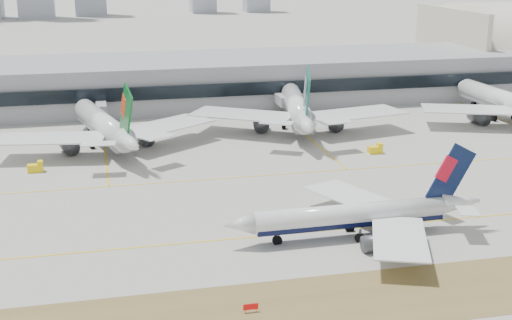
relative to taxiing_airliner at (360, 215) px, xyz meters
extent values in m
plane|color=gray|center=(-17.66, 8.76, -3.98)|extent=(3000.00, 3000.00, 0.00)
cube|color=brown|center=(-17.66, -23.24, -3.96)|extent=(360.00, 18.00, 0.06)
cube|color=yellow|center=(-17.66, 3.76, -3.95)|extent=(360.00, 0.45, 0.04)
cube|color=yellow|center=(-17.66, 38.76, -3.95)|extent=(360.00, 0.45, 0.04)
cylinder|color=white|center=(-1.80, -0.03, 0.31)|extent=(35.66, 4.39, 3.89)
cube|color=black|center=(-1.80, -0.03, -0.76)|extent=(34.94, 3.80, 1.75)
cone|color=white|center=(-22.32, -0.31, 0.31)|extent=(5.49, 3.97, 3.89)
cone|color=white|center=(19.95, 0.28, 0.79)|extent=(7.97, 4.00, 3.89)
cube|color=white|center=(2.63, 10.83, -0.28)|extent=(15.55, 21.10, 0.23)
cube|color=white|center=(18.40, 5.32, 1.08)|extent=(5.03, 6.28, 0.16)
cylinder|color=#3F4247|center=(0.69, 7.21, -2.42)|extent=(5.97, 3.00, 2.92)
cube|color=#3F4247|center=(0.69, 7.21, -1.25)|extent=(2.48, 0.33, 1.36)
cube|color=white|center=(2.94, -10.76, -0.28)|extent=(15.14, 21.07, 0.23)
cube|color=white|center=(18.54, -4.80, 1.08)|extent=(4.92, 6.23, 0.16)
cylinder|color=#3F4247|center=(0.89, -7.19, -2.42)|extent=(5.97, 3.00, 2.92)
cube|color=#3F4247|center=(0.89, -7.19, -1.25)|extent=(2.48, 0.33, 1.36)
cube|color=#0A173F|center=(17.48, 0.24, 6.22)|extent=(9.62, 0.48, 12.19)
cube|color=red|center=(16.49, 0.23, 7.54)|extent=(4.35, 0.49, 5.23)
cylinder|color=#3F4247|center=(-15.33, -0.21, -2.81)|extent=(0.47, 0.47, 2.34)
cylinder|color=black|center=(-15.33, -0.21, -3.30)|extent=(1.76, 0.71, 1.75)
cylinder|color=#3F4247|center=(-0.78, -2.54, -2.81)|extent=(0.47, 0.47, 2.34)
cylinder|color=black|center=(-0.78, -2.54, -3.30)|extent=(1.76, 0.71, 1.75)
cylinder|color=#3F4247|center=(-0.85, 2.52, -2.81)|extent=(0.47, 0.47, 2.34)
cylinder|color=black|center=(-0.85, 2.52, -3.30)|extent=(1.76, 0.71, 1.75)
cylinder|color=white|center=(-43.19, 73.57, 2.05)|extent=(14.74, 41.60, 5.48)
cube|color=slate|center=(-43.19, 73.57, 0.55)|extent=(13.75, 40.61, 2.47)
cone|color=white|center=(-48.61, 96.83, 2.05)|extent=(6.77, 7.41, 5.48)
cone|color=white|center=(-37.45, 48.91, 2.74)|extent=(7.43, 10.21, 5.48)
cube|color=white|center=(-27.40, 71.00, 1.23)|extent=(28.46, 25.00, 0.33)
cube|color=white|center=(-30.90, 52.20, 3.15)|extent=(8.65, 7.41, 0.22)
cylinder|color=#3F4247|center=(-32.82, 72.55, -1.78)|extent=(5.57, 7.66, 4.11)
cube|color=#3F4247|center=(-32.82, 72.55, -0.14)|extent=(1.05, 2.90, 1.92)
cube|color=white|center=(-56.22, 64.29, 1.23)|extent=(27.86, 15.98, 0.33)
cube|color=white|center=(-44.78, 48.97, 3.15)|extent=(7.99, 4.67, 0.22)
cylinder|color=#3F4247|center=(-52.04, 68.07, -1.78)|extent=(5.57, 7.66, 4.11)
cube|color=#3F4247|center=(-52.04, 68.07, -0.14)|extent=(1.05, 2.90, 1.92)
cube|color=#0C5820|center=(-38.10, 51.71, 9.25)|extent=(3.08, 11.27, 14.70)
cube|color=red|center=(-38.36, 52.83, 10.85)|extent=(1.76, 5.17, 6.29)
cylinder|color=#3F4247|center=(-46.76, 88.90, -2.33)|extent=(0.66, 0.66, 3.29)
cylinder|color=black|center=(-46.76, 88.90, -3.02)|extent=(1.49, 2.62, 2.47)
cylinder|color=#3F4247|center=(-46.40, 71.64, -2.33)|extent=(0.66, 0.66, 3.29)
cylinder|color=black|center=(-46.40, 71.64, -3.02)|extent=(1.49, 2.62, 2.47)
cylinder|color=#3F4247|center=(-39.46, 73.26, -2.33)|extent=(0.66, 0.66, 3.29)
cylinder|color=black|center=(-39.46, 73.26, -3.02)|extent=(1.49, 2.62, 2.47)
cylinder|color=white|center=(11.85, 81.32, 2.48)|extent=(13.91, 44.70, 5.87)
cube|color=slate|center=(11.85, 81.32, 0.87)|extent=(12.88, 43.67, 2.64)
cone|color=white|center=(16.54, 106.47, 2.48)|extent=(7.01, 7.74, 5.87)
cone|color=white|center=(6.87, 54.66, 3.21)|extent=(7.58, 10.77, 5.87)
cube|color=white|center=(26.23, 72.01, 1.60)|extent=(30.18, 18.25, 0.35)
cube|color=white|center=(14.72, 55.08, 3.65)|extent=(8.71, 5.34, 0.23)
cylinder|color=#3F4247|center=(21.58, 75.86, -1.63)|extent=(5.68, 8.08, 4.40)
cube|color=#3F4247|center=(21.58, 75.86, 0.13)|extent=(1.00, 3.11, 2.05)
cube|color=white|center=(-4.93, 77.82, 1.60)|extent=(30.70, 26.05, 0.35)
cube|color=white|center=(-0.29, 57.87, 3.65)|extent=(9.28, 7.72, 0.23)
cylinder|color=#3F4247|center=(0.80, 79.74, -1.63)|extent=(5.68, 8.08, 4.40)
cube|color=#3F4247|center=(0.80, 79.74, 0.13)|extent=(1.00, 3.11, 2.05)
cube|color=#155F52|center=(7.44, 57.69, 10.19)|extent=(2.77, 12.16, 15.74)
cube|color=#ACB1B6|center=(7.66, 58.90, 11.90)|extent=(1.65, 5.56, 6.74)
cylinder|color=#3F4247|center=(14.94, 97.90, -2.22)|extent=(0.70, 0.70, 3.52)
cylinder|color=black|center=(14.94, 97.90, -2.95)|extent=(1.49, 2.79, 2.64)
cylinder|color=#3F4247|center=(7.87, 80.81, -2.22)|extent=(0.70, 0.70, 3.52)
cylinder|color=black|center=(7.87, 80.81, -2.95)|extent=(1.49, 2.79, 2.64)
cylinder|color=#3F4247|center=(15.37, 79.41, -2.22)|extent=(0.70, 0.70, 3.52)
cylinder|color=black|center=(15.37, 79.41, -2.95)|extent=(1.49, 2.79, 2.64)
cylinder|color=white|center=(75.88, 77.17, 2.17)|extent=(6.82, 42.37, 5.59)
cube|color=slate|center=(75.88, 77.17, 0.63)|extent=(5.96, 41.50, 2.51)
cone|color=white|center=(75.17, 101.50, 2.17)|extent=(5.77, 6.61, 5.59)
cube|color=white|center=(60.99, 70.53, 1.33)|extent=(29.41, 20.83, 0.34)
cylinder|color=#3F4247|center=(65.93, 73.47, -1.74)|extent=(4.39, 7.16, 4.19)
cube|color=#3F4247|center=(65.93, 73.47, -0.07)|extent=(0.50, 2.94, 1.95)
cylinder|color=#3F4247|center=(75.41, 93.21, -2.30)|extent=(0.67, 0.67, 3.35)
cylinder|color=black|center=(75.41, 93.21, -3.00)|extent=(1.05, 2.54, 2.51)
cylinder|color=#3F4247|center=(72.28, 75.89, -2.30)|extent=(0.67, 0.67, 3.35)
cylinder|color=black|center=(72.28, 75.89, -3.00)|extent=(1.05, 2.54, 2.51)
cube|color=gray|center=(-17.66, 123.76, 3.52)|extent=(280.00, 42.00, 15.00)
cube|color=black|center=(-17.66, 102.26, 3.97)|extent=(280.00, 1.20, 4.00)
cube|color=beige|center=(92.34, 143.76, 10.12)|extent=(2.00, 57.00, 27.90)
cube|color=red|center=(-25.28, -23.24, -3.08)|extent=(2.20, 0.15, 0.90)
cylinder|color=orange|center=(-26.08, -23.24, -3.73)|extent=(0.10, 0.10, 0.50)
cylinder|color=orange|center=(-24.48, -23.24, -3.73)|extent=(0.10, 0.10, 0.50)
cube|color=yellow|center=(23.73, 50.55, -3.08)|extent=(3.50, 2.00, 1.80)
cube|color=yellow|center=(24.93, 50.55, -1.88)|extent=(1.20, 1.80, 1.00)
cylinder|color=black|center=(22.53, 49.75, -3.63)|extent=(0.70, 0.30, 0.70)
cylinder|color=black|center=(22.53, 51.35, -3.63)|extent=(0.70, 0.30, 0.70)
cylinder|color=black|center=(24.93, 49.75, -3.63)|extent=(0.70, 0.30, 0.70)
cylinder|color=black|center=(24.93, 51.35, -3.63)|extent=(0.70, 0.30, 0.70)
cube|color=yellow|center=(-59.51, 53.63, -3.08)|extent=(3.50, 2.00, 1.80)
cube|color=yellow|center=(-58.31, 53.63, -1.88)|extent=(1.20, 1.80, 1.00)
cylinder|color=black|center=(-60.71, 52.83, -3.63)|extent=(0.70, 0.30, 0.70)
cylinder|color=black|center=(-60.71, 54.43, -3.63)|extent=(0.70, 0.30, 0.70)
cylinder|color=black|center=(-58.31, 52.83, -3.63)|extent=(0.70, 0.30, 0.70)
cylinder|color=black|center=(-58.31, 54.43, -3.63)|extent=(0.70, 0.30, 0.70)
camera|label=1|loc=(-45.21, -112.39, 45.74)|focal=50.00mm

